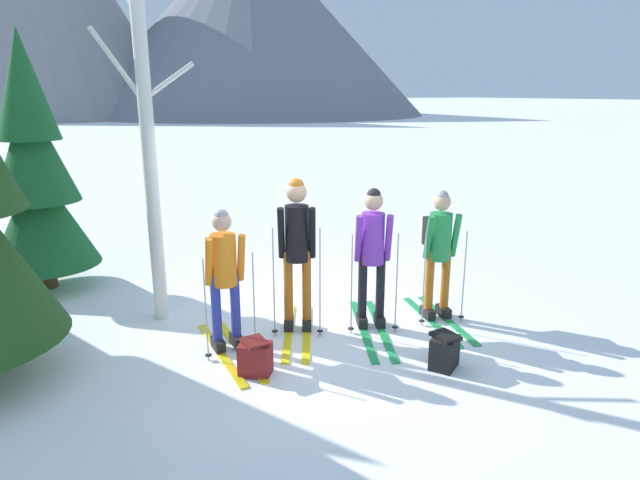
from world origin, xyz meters
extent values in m
plane|color=white|center=(0.00, 0.00, 0.00)|extent=(400.00, 400.00, 0.00)
cube|color=yellow|center=(-0.97, -0.12, 0.01)|extent=(0.20, 1.67, 0.02)
cube|color=yellow|center=(-1.19, -0.11, 0.01)|extent=(0.20, 1.67, 0.02)
cube|color=black|center=(-0.96, -0.02, 0.08)|extent=(0.13, 0.27, 0.12)
cylinder|color=#2D389E|center=(-0.96, -0.02, 0.50)|extent=(0.11, 0.11, 0.77)
cube|color=black|center=(-1.18, -0.01, 0.08)|extent=(0.13, 0.27, 0.12)
cylinder|color=#2D389E|center=(-1.18, -0.01, 0.50)|extent=(0.11, 0.11, 0.77)
cylinder|color=orange|center=(-1.07, -0.01, 1.06)|extent=(0.28, 0.28, 0.58)
sphere|color=tan|center=(-1.07, -0.01, 1.48)|extent=(0.21, 0.21, 0.21)
sphere|color=gray|center=(-1.07, -0.01, 1.54)|extent=(0.16, 0.16, 0.16)
cylinder|color=orange|center=(-0.90, -0.09, 1.07)|extent=(0.09, 0.20, 0.55)
cylinder|color=orange|center=(-1.26, -0.06, 1.07)|extent=(0.09, 0.20, 0.55)
cylinder|color=#A5A5AD|center=(-0.82, -0.21, 0.58)|extent=(0.02, 0.02, 1.15)
cylinder|color=black|center=(-0.82, -0.21, 0.06)|extent=(0.07, 0.07, 0.01)
cylinder|color=#A5A5AD|center=(-1.35, -0.18, 0.58)|extent=(0.02, 0.02, 1.15)
cylinder|color=black|center=(-1.35, -0.18, 0.06)|extent=(0.07, 0.07, 0.01)
cube|color=#4C7238|center=(-1.06, 0.16, 1.09)|extent=(0.27, 0.18, 0.36)
cube|color=yellow|center=(-0.09, -0.09, 0.01)|extent=(0.87, 1.45, 0.02)
cube|color=yellow|center=(-0.28, 0.01, 0.01)|extent=(0.87, 1.45, 0.02)
cube|color=black|center=(-0.04, -0.01, 0.08)|extent=(0.22, 0.28, 0.12)
cylinder|color=#B76019|center=(-0.04, -0.01, 0.56)|extent=(0.11, 0.11, 0.89)
cube|color=black|center=(-0.23, 0.10, 0.08)|extent=(0.22, 0.28, 0.12)
cylinder|color=#B76019|center=(-0.23, 0.10, 0.56)|extent=(0.11, 0.11, 0.89)
cylinder|color=black|center=(-0.14, 0.05, 1.22)|extent=(0.28, 0.28, 0.67)
sphere|color=tan|center=(-0.14, 0.05, 1.71)|extent=(0.24, 0.24, 0.24)
sphere|color=#B76019|center=(-0.14, 0.05, 1.78)|extent=(0.18, 0.18, 0.18)
cylinder|color=black|center=(-0.01, -0.09, 1.24)|extent=(0.17, 0.22, 0.63)
cylinder|color=black|center=(-0.33, 0.08, 1.24)|extent=(0.17, 0.22, 0.63)
cylinder|color=#A5A5AD|center=(0.01, -0.24, 0.67)|extent=(0.02, 0.02, 1.33)
cylinder|color=black|center=(0.01, -0.24, 0.06)|extent=(0.07, 0.07, 0.01)
cylinder|color=#A5A5AD|center=(-0.46, 0.02, 0.67)|extent=(0.02, 0.02, 1.33)
cylinder|color=black|center=(-0.46, 0.02, 0.06)|extent=(0.07, 0.07, 0.01)
cube|color=black|center=(-0.06, 0.20, 1.25)|extent=(0.31, 0.27, 0.36)
cube|color=green|center=(0.74, -0.46, 0.01)|extent=(0.85, 1.66, 0.02)
cube|color=green|center=(0.54, -0.37, 0.01)|extent=(0.85, 1.66, 0.02)
cube|color=black|center=(0.79, -0.37, 0.08)|extent=(0.21, 0.28, 0.12)
cylinder|color=black|center=(0.79, -0.37, 0.53)|extent=(0.11, 0.11, 0.82)
cube|color=black|center=(0.59, -0.28, 0.08)|extent=(0.21, 0.28, 0.12)
cylinder|color=black|center=(0.59, -0.28, 0.53)|extent=(0.11, 0.11, 0.82)
cylinder|color=purple|center=(0.69, -0.32, 1.13)|extent=(0.28, 0.28, 0.62)
sphere|color=tan|center=(0.69, -0.32, 1.59)|extent=(0.22, 0.22, 0.22)
sphere|color=black|center=(0.69, -0.32, 1.66)|extent=(0.17, 0.17, 0.17)
cylinder|color=purple|center=(0.82, -0.45, 1.15)|extent=(0.16, 0.21, 0.59)
cylinder|color=purple|center=(0.50, -0.30, 1.15)|extent=(0.16, 0.21, 0.59)
cylinder|color=#A5A5AD|center=(0.85, -0.60, 0.62)|extent=(0.02, 0.02, 1.24)
cylinder|color=black|center=(0.85, -0.60, 0.06)|extent=(0.07, 0.07, 0.01)
cylinder|color=#A5A5AD|center=(0.37, -0.37, 0.62)|extent=(0.02, 0.02, 1.24)
cylinder|color=black|center=(0.37, -0.37, 0.06)|extent=(0.07, 0.07, 0.01)
cube|color=#4C7238|center=(0.76, -0.17, 1.17)|extent=(0.30, 0.26, 0.36)
cube|color=green|center=(1.65, -0.65, 0.01)|extent=(0.52, 1.55, 0.02)
cube|color=green|center=(1.44, -0.59, 0.01)|extent=(0.52, 1.55, 0.02)
cube|color=black|center=(1.67, -0.55, 0.08)|extent=(0.18, 0.28, 0.12)
cylinder|color=#B76019|center=(1.67, -0.55, 0.52)|extent=(0.11, 0.11, 0.79)
cube|color=black|center=(1.46, -0.49, 0.08)|extent=(0.18, 0.28, 0.12)
cylinder|color=#B76019|center=(1.46, -0.49, 0.52)|extent=(0.11, 0.11, 0.79)
cylinder|color=#238C42|center=(1.57, -0.52, 1.09)|extent=(0.28, 0.28, 0.59)
sphere|color=tan|center=(1.57, -0.52, 1.52)|extent=(0.21, 0.21, 0.21)
sphere|color=gray|center=(1.57, -0.52, 1.59)|extent=(0.16, 0.16, 0.16)
cylinder|color=#238C42|center=(1.72, -0.63, 1.10)|extent=(0.13, 0.21, 0.56)
cylinder|color=#238C42|center=(1.38, -0.53, 1.10)|extent=(0.13, 0.21, 0.56)
cylinder|color=#A5A5AD|center=(1.78, -0.77, 0.59)|extent=(0.02, 0.02, 1.19)
cylinder|color=black|center=(1.78, -0.77, 0.06)|extent=(0.07, 0.07, 0.01)
cylinder|color=#A5A5AD|center=(1.26, -0.62, 0.59)|extent=(0.02, 0.02, 1.19)
cylinder|color=black|center=(1.26, -0.62, 0.06)|extent=(0.07, 0.07, 0.01)
cube|color=black|center=(1.62, -0.36, 1.12)|extent=(0.29, 0.23, 0.36)
cylinder|color=#51381E|center=(-2.64, 3.24, 0.36)|extent=(0.22, 0.22, 0.71)
cone|color=#195628|center=(-2.64, 3.24, 1.11)|extent=(1.52, 1.52, 1.50)
cone|color=#195628|center=(-2.64, 3.24, 2.05)|extent=(1.16, 1.16, 1.50)
cone|color=#195628|center=(-2.64, 3.24, 2.92)|extent=(0.83, 0.83, 1.50)
cylinder|color=silver|center=(-1.49, 1.24, 2.43)|extent=(0.17, 0.17, 4.86)
cylinder|color=silver|center=(-1.73, 1.48, 3.13)|extent=(0.49, 0.56, 0.88)
cylinder|color=silver|center=(-1.20, 1.22, 2.95)|extent=(0.62, 0.11, 0.45)
cube|color=black|center=(0.75, -1.57, 0.17)|extent=(0.40, 0.37, 0.34)
cube|color=black|center=(0.75, -1.57, 0.36)|extent=(0.22, 0.28, 0.04)
cube|color=maroon|center=(-1.03, -0.71, 0.17)|extent=(0.40, 0.39, 0.34)
cube|color=maroon|center=(-1.03, -0.71, 0.36)|extent=(0.22, 0.28, 0.04)
cone|color=slate|center=(25.31, 60.88, 11.18)|extent=(42.74, 42.74, 22.36)
camera|label=1|loc=(-3.00, -5.47, 2.82)|focal=30.77mm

